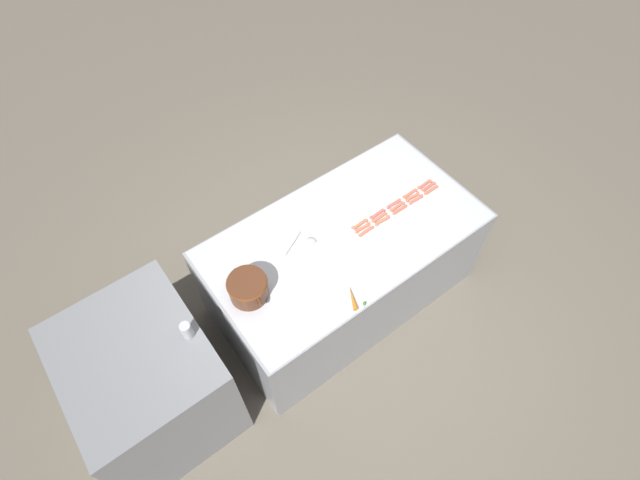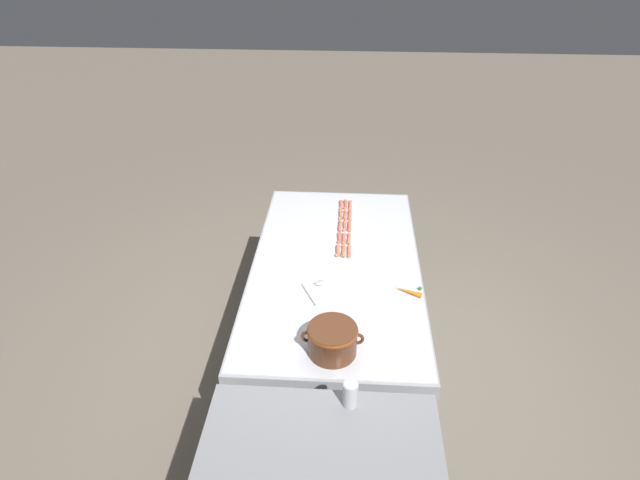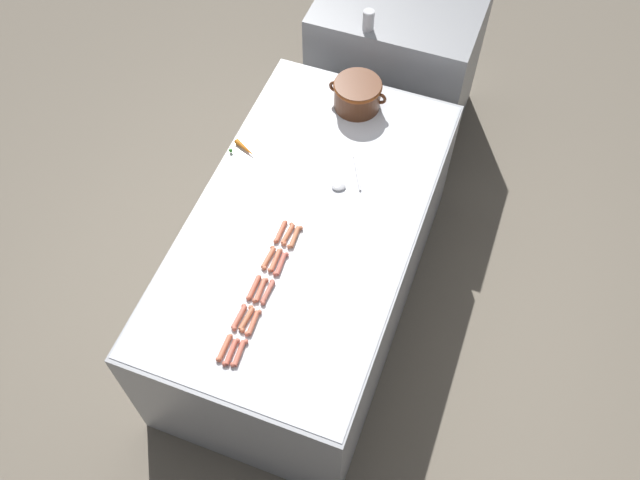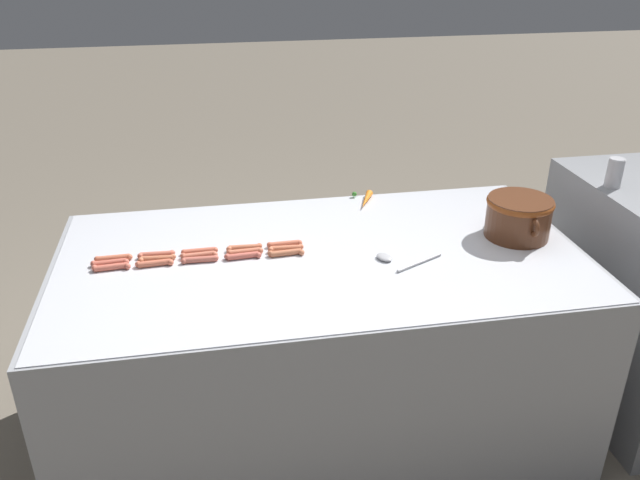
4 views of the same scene
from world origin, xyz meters
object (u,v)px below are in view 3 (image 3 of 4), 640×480
object	(u,v)px
hot_dog_14	(295,237)
bean_pot	(357,93)
soda_can	(368,20)
hot_dog_4	(280,232)
hot_dog_1	(239,317)
hot_dog_9	(288,234)
carrot	(246,150)
hot_dog_5	(231,352)
hot_dog_8	(275,260)
hot_dog_3	(268,258)
hot_dog_13	(281,264)
hot_dog_6	(247,319)
back_cabinet	(396,63)
hot_dog_12	(268,292)
hot_dog_0	(224,348)
hot_dog_7	(260,290)
hot_dog_11	(253,323)
serving_spoon	(345,182)
hot_dog_2	(254,288)
hot_dog_10	(239,353)

from	to	relation	value
hot_dog_14	bean_pot	xyz separation A→B (m)	(-0.00, 0.94, 0.08)
soda_can	hot_dog_4	bearing A→B (deg)	-89.10
hot_dog_4	soda_can	size ratio (longest dim) A/B	1.13
hot_dog_1	hot_dog_9	distance (m)	0.49
hot_dog_9	carrot	distance (m)	0.58
hot_dog_5	hot_dog_8	world-z (taller)	same
hot_dog_3	hot_dog_8	size ratio (longest dim) A/B	1.00
hot_dog_4	hot_dog_13	bearing A→B (deg)	-67.12
hot_dog_6	bean_pot	distance (m)	1.42
hot_dog_3	hot_dog_6	size ratio (longest dim) A/B	1.00
back_cabinet	carrot	xyz separation A→B (m)	(-0.46, -1.31, 0.38)
hot_dog_1	hot_dog_12	bearing A→B (deg)	66.45
hot_dog_0	hot_dog_6	distance (m)	0.17
hot_dog_7	hot_dog_3	bearing A→B (deg)	100.73
hot_dog_14	hot_dog_11	bearing A→B (deg)	-90.47
serving_spoon	carrot	bearing A→B (deg)	178.11
hot_dog_9	hot_dog_14	distance (m)	0.04
hot_dog_9	hot_dog_12	bearing A→B (deg)	-84.24
soda_can	hot_dog_8	bearing A→B (deg)	-87.79
hot_dog_12	hot_dog_14	distance (m)	0.32
hot_dog_11	hot_dog_13	xyz separation A→B (m)	(-0.00, 0.33, 0.00)
hot_dog_3	serving_spoon	distance (m)	0.59
hot_dog_3	bean_pot	xyz separation A→B (m)	(0.07, 1.09, 0.08)
back_cabinet	serving_spoon	bearing A→B (deg)	-85.67
hot_dog_2	carrot	size ratio (longest dim) A/B	0.82
hot_dog_0	hot_dog_9	world-z (taller)	same
back_cabinet	hot_dog_12	bearing A→B (deg)	-90.56
hot_dog_2	hot_dog_9	size ratio (longest dim) A/B	1.00
hot_dog_10	hot_dog_9	bearing A→B (deg)	93.04
hot_dog_10	hot_dog_13	size ratio (longest dim) A/B	1.00
hot_dog_12	hot_dog_11	bearing A→B (deg)	-89.90
hot_dog_7	hot_dog_11	xyz separation A→B (m)	(0.04, -0.16, 0.00)
hot_dog_7	hot_dog_6	bearing A→B (deg)	-89.98
back_cabinet	serving_spoon	world-z (taller)	back_cabinet
back_cabinet	hot_dog_6	distance (m)	2.25
back_cabinet	hot_dog_7	world-z (taller)	back_cabinet
hot_dog_4	hot_dog_0	bearing A→B (deg)	-89.84
hot_dog_10	carrot	world-z (taller)	carrot
hot_dog_8	hot_dog_10	world-z (taller)	same
hot_dog_13	bean_pot	bearing A→B (deg)	89.90
hot_dog_13	serving_spoon	world-z (taller)	hot_dog_13
hot_dog_9	hot_dog_0	bearing A→B (deg)	-93.22
hot_dog_2	hot_dog_3	distance (m)	0.17
hot_dog_7	hot_dog_13	size ratio (longest dim) A/B	1.00
hot_dog_6	hot_dog_12	bearing A→B (deg)	77.28
back_cabinet	hot_dog_8	bearing A→B (deg)	-91.62
serving_spoon	soda_can	size ratio (longest dim) A/B	2.06
hot_dog_6	hot_dog_12	world-z (taller)	same
hot_dog_2	hot_dog_11	size ratio (longest dim) A/B	1.00
hot_dog_9	soda_can	world-z (taller)	soda_can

